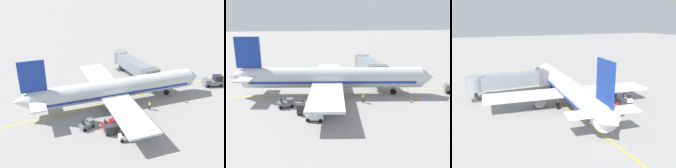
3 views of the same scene
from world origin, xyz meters
TOP-DOWN VIEW (x-y plane):
  - ground_plane at (0.00, 0.00)m, footprint 400.00×400.00m
  - gate_lead_in_line at (0.00, 0.00)m, footprint 0.24×80.00m
  - parked_airliner at (0.97, -1.27)m, footprint 30.40×37.34m
  - jet_bridge at (-7.84, 7.98)m, footprint 16.17×3.50m
  - pushback_tractor at (3.37, 22.31)m, footprint 3.58×4.89m
  - baggage_tug_lead at (6.29, -9.14)m, footprint 1.85×2.73m
  - baggage_tug_trailing at (11.98, -4.73)m, footprint 1.77×2.71m
  - baggage_tug_spare at (7.89, -5.74)m, footprint 1.36×2.54m
  - baggage_cart_front at (9.59, -3.06)m, footprint 1.63×2.97m
  - baggage_cart_second_in_train at (9.44, -6.26)m, footprint 1.63×2.97m
  - ground_crew_wing_walker at (5.84, 3.53)m, footprint 0.72×0.24m
  - ground_crew_loader at (5.32, -3.82)m, footprint 0.30×0.73m
  - safety_cone_nose_left at (6.28, 12.81)m, footprint 0.36×0.36m
  - safety_cone_nose_right at (6.82, 11.63)m, footprint 0.36×0.36m

SIDE VIEW (x-z plane):
  - ground_plane at x=0.00m, z-range 0.00..0.00m
  - gate_lead_in_line at x=0.00m, z-range 0.00..0.01m
  - safety_cone_nose_left at x=6.28m, z-range -0.01..0.58m
  - safety_cone_nose_right at x=6.82m, z-range -0.01..0.58m
  - baggage_tug_lead at x=6.29m, z-range -0.10..1.52m
  - baggage_tug_trailing at x=11.98m, z-range -0.10..1.52m
  - baggage_tug_spare at x=7.89m, z-range -0.10..1.52m
  - baggage_cart_front at x=9.59m, z-range 0.16..1.74m
  - baggage_cart_second_in_train at x=9.44m, z-range 0.16..1.74m
  - ground_crew_wing_walker at x=5.84m, z-range 0.11..1.80m
  - ground_crew_loader at x=5.32m, z-range 0.11..1.80m
  - pushback_tractor at x=3.37m, z-range -0.10..2.30m
  - parked_airliner at x=0.97m, z-range -2.13..8.50m
  - jet_bridge at x=-7.84m, z-range 0.97..5.95m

